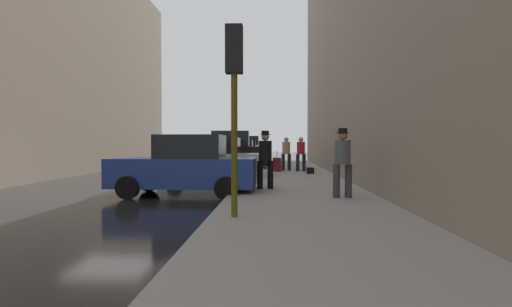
# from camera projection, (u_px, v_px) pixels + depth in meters

# --- Properties ---
(ground_plane) EXTENTS (120.00, 120.00, 0.00)m
(ground_plane) POSITION_uv_depth(u_px,v_px,m) (111.00, 191.00, 12.89)
(ground_plane) COLOR black
(sidewalk) EXTENTS (4.00, 40.00, 0.15)m
(sidewalk) POSITION_uv_depth(u_px,v_px,m) (298.00, 190.00, 12.63)
(sidewalk) COLOR gray
(sidewalk) RESTS_ON ground_plane
(parked_blue_sedan) EXTENTS (4.22, 2.10, 1.79)m
(parked_blue_sedan) POSITION_uv_depth(u_px,v_px,m) (186.00, 167.00, 11.79)
(parked_blue_sedan) COLOR navy
(parked_blue_sedan) RESTS_ON ground_plane
(parked_silver_sedan) EXTENTS (4.25, 2.15, 1.79)m
(parked_silver_sedan) POSITION_uv_depth(u_px,v_px,m) (213.00, 160.00, 17.08)
(parked_silver_sedan) COLOR #B7BABF
(parked_silver_sedan) RESTS_ON ground_plane
(parked_black_suv) EXTENTS (4.65, 2.17, 2.25)m
(parked_black_suv) POSITION_uv_depth(u_px,v_px,m) (228.00, 152.00, 22.85)
(parked_black_suv) COLOR black
(parked_black_suv) RESTS_ON ground_plane
(parked_gray_coupe) EXTENTS (4.21, 2.08, 1.79)m
(parked_gray_coupe) POSITION_uv_depth(u_px,v_px,m) (237.00, 153.00, 28.18)
(parked_gray_coupe) COLOR slate
(parked_gray_coupe) RESTS_ON ground_plane
(parked_dark_green_sedan) EXTENTS (4.25, 2.16, 1.79)m
(parked_dark_green_sedan) POSITION_uv_depth(u_px,v_px,m) (242.00, 152.00, 33.13)
(parked_dark_green_sedan) COLOR #193828
(parked_dark_green_sedan) RESTS_ON ground_plane
(parked_white_van) EXTENTS (4.63, 2.13, 2.25)m
(parked_white_van) POSITION_uv_depth(u_px,v_px,m) (246.00, 149.00, 38.08)
(parked_white_van) COLOR silver
(parked_white_van) RESTS_ON ground_plane
(fire_hydrant) EXTENTS (0.42, 0.22, 0.70)m
(fire_hydrant) POSITION_uv_depth(u_px,v_px,m) (255.00, 168.00, 16.82)
(fire_hydrant) COLOR red
(fire_hydrant) RESTS_ON sidewalk
(traffic_light) EXTENTS (0.32, 0.32, 3.60)m
(traffic_light) POSITION_uv_depth(u_px,v_px,m) (234.00, 78.00, 7.48)
(traffic_light) COLOR #514C0F
(traffic_light) RESTS_ON sidewalk
(pedestrian_in_tan_coat) EXTENTS (0.53, 0.48, 1.71)m
(pedestrian_in_tan_coat) POSITION_uv_depth(u_px,v_px,m) (286.00, 152.00, 20.54)
(pedestrian_in_tan_coat) COLOR black
(pedestrian_in_tan_coat) RESTS_ON sidewalk
(pedestrian_with_beanie) EXTENTS (0.53, 0.47, 1.78)m
(pedestrian_with_beanie) POSITION_uv_depth(u_px,v_px,m) (343.00, 159.00, 10.18)
(pedestrian_with_beanie) COLOR #333338
(pedestrian_with_beanie) RESTS_ON sidewalk
(pedestrian_with_fedora) EXTENTS (0.51, 0.44, 1.78)m
(pedestrian_with_fedora) POSITION_uv_depth(u_px,v_px,m) (265.00, 157.00, 12.18)
(pedestrian_with_fedora) COLOR black
(pedestrian_with_fedora) RESTS_ON sidewalk
(pedestrian_in_red_jacket) EXTENTS (0.52, 0.46, 1.71)m
(pedestrian_in_red_jacket) POSITION_uv_depth(u_px,v_px,m) (301.00, 152.00, 19.95)
(pedestrian_in_red_jacket) COLOR black
(pedestrian_in_red_jacket) RESTS_ON sidewalk
(rolling_suitcase) EXTENTS (0.41, 0.59, 1.04)m
(rolling_suitcase) POSITION_uv_depth(u_px,v_px,m) (277.00, 164.00, 19.88)
(rolling_suitcase) COLOR #591414
(rolling_suitcase) RESTS_ON sidewalk
(duffel_bag) EXTENTS (0.32, 0.44, 0.28)m
(duffel_bag) POSITION_uv_depth(u_px,v_px,m) (310.00, 171.00, 18.37)
(duffel_bag) COLOR black
(duffel_bag) RESTS_ON sidewalk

